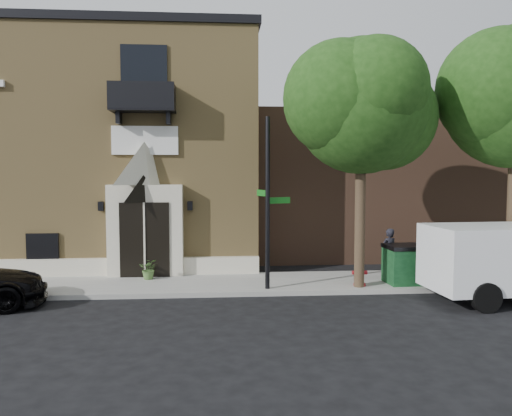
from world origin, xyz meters
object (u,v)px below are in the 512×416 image
(fire_hydrant, at_px, (360,273))
(dumpster, at_px, (415,264))
(street_sign, at_px, (268,203))
(pedestrian_near, at_px, (389,252))
(pedestrian_far, at_px, (437,257))

(fire_hydrant, xyz_separation_m, dumpster, (1.92, 0.27, 0.23))
(street_sign, height_order, pedestrian_near, street_sign)
(pedestrian_near, bearing_deg, pedestrian_far, 121.74)
(fire_hydrant, bearing_deg, pedestrian_near, 44.02)
(fire_hydrant, bearing_deg, pedestrian_far, 8.96)
(fire_hydrant, distance_m, pedestrian_near, 2.03)
(pedestrian_far, bearing_deg, fire_hydrant, 108.67)
(pedestrian_near, height_order, pedestrian_far, pedestrian_near)
(dumpster, bearing_deg, pedestrian_near, 110.99)
(pedestrian_near, distance_m, pedestrian_far, 1.61)
(street_sign, xyz_separation_m, pedestrian_near, (4.40, 1.50, -1.84))
(street_sign, relative_size, pedestrian_near, 3.17)
(dumpster, xyz_separation_m, pedestrian_far, (0.80, 0.16, 0.20))
(street_sign, distance_m, pedestrian_far, 6.01)
(dumpster, relative_size, pedestrian_far, 1.19)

